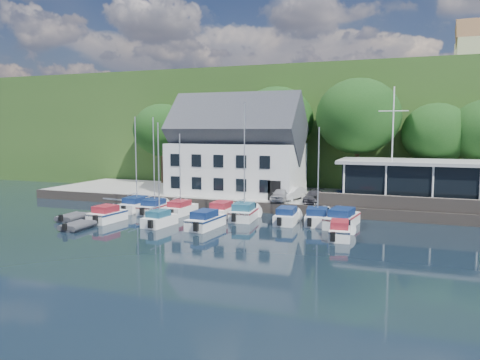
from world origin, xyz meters
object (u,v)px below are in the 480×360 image
(car_silver, at_px, (281,194))
(boat_r2_4, at_px, (340,229))
(car_white, at_px, (292,193))
(boat_r1_4, at_px, (244,168))
(boat_r2_1, at_px, (159,177))
(car_dgrey, at_px, (314,196))
(boat_r1_3, at_px, (223,209))
(boat_r1_5, at_px, (287,215))
(dinghy_1, at_px, (78,225))
(boat_r1_7, at_px, (342,217))
(dinghy_0, at_px, (73,216))
(boat_r1_1, at_px, (154,169))
(club_pavilion, at_px, (409,181))
(harbor_building, at_px, (237,154))
(flagpole, at_px, (392,147))
(car_blue, at_px, (340,196))
(boat_r1_0, at_px, (136,166))
(boat_r2_2, at_px, (206,219))
(boat_r1_2, at_px, (180,171))
(boat_r2_0, at_px, (107,213))

(car_silver, xyz_separation_m, boat_r2_4, (7.21, -9.74, -0.97))
(car_white, distance_m, boat_r1_4, 7.89)
(boat_r1_4, bearing_deg, boat_r2_1, -143.60)
(boat_r2_1, distance_m, boat_r2_4, 15.27)
(car_dgrey, bearing_deg, boat_r1_3, -147.60)
(boat_r1_3, xyz_separation_m, boat_r1_5, (6.38, -0.80, -0.01))
(dinghy_1, bearing_deg, boat_r2_1, 28.79)
(boat_r1_7, height_order, dinghy_0, boat_r1_7)
(car_white, bearing_deg, boat_r1_3, -112.97)
(boat_r1_1, height_order, boat_r2_1, boat_r1_1)
(car_white, relative_size, dinghy_1, 1.25)
(club_pavilion, bearing_deg, boat_r2_4, -109.35)
(harbor_building, distance_m, dinghy_0, 18.64)
(car_white, xyz_separation_m, boat_r1_3, (-5.05, -6.11, -0.91))
(flagpole, bearing_deg, car_white, 174.99)
(car_silver, bearing_deg, car_blue, 11.90)
(club_pavilion, distance_m, dinghy_0, 31.62)
(boat_r1_7, xyz_separation_m, dinghy_0, (-22.93, -5.64, -0.42))
(harbor_building, distance_m, car_dgrey, 10.74)
(boat_r1_0, relative_size, boat_r2_2, 1.51)
(boat_r1_2, bearing_deg, boat_r2_1, -77.48)
(boat_r1_0, xyz_separation_m, dinghy_1, (0.14, -8.96, -4.07))
(flagpole, bearing_deg, harbor_building, 168.30)
(boat_r1_7, height_order, dinghy_1, boat_r1_7)
(boat_r1_3, relative_size, boat_r2_1, 0.72)
(boat_r1_2, relative_size, boat_r1_7, 1.24)
(boat_r1_5, bearing_deg, car_silver, 107.69)
(boat_r1_0, height_order, boat_r1_2, boat_r1_0)
(car_blue, height_order, dinghy_0, car_blue)
(car_blue, height_order, boat_r2_0, car_blue)
(club_pavilion, relative_size, boat_r2_2, 2.25)
(car_silver, relative_size, boat_r2_0, 0.79)
(boat_r1_2, height_order, boat_r1_3, boat_r1_2)
(boat_r2_1, bearing_deg, car_white, 60.94)
(boat_r1_1, distance_m, boat_r2_0, 6.45)
(car_dgrey, distance_m, car_blue, 2.55)
(club_pavilion, distance_m, car_white, 11.35)
(car_blue, relative_size, boat_r1_5, 0.62)
(boat_r1_7, relative_size, boat_r2_0, 1.37)
(flagpole, bearing_deg, boat_r2_0, -154.57)
(car_silver, distance_m, boat_r2_4, 12.16)
(club_pavilion, height_order, boat_r1_0, boat_r1_0)
(boat_r1_0, bearing_deg, dinghy_1, -86.94)
(boat_r1_5, relative_size, boat_r1_7, 0.85)
(car_white, distance_m, car_dgrey, 2.66)
(club_pavilion, xyz_separation_m, boat_r1_0, (-25.24, -8.35, 1.38))
(car_blue, height_order, boat_r1_1, boat_r1_1)
(harbor_building, bearing_deg, car_blue, -12.79)
(boat_r1_3, height_order, boat_r1_5, boat_r1_3)
(car_white, relative_size, car_blue, 1.10)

